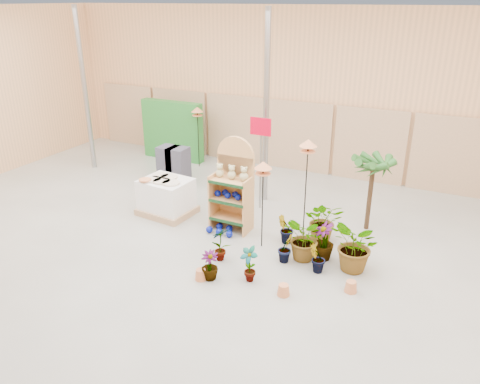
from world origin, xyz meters
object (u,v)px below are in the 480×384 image
(display_shelf, at_px, (234,187))
(bird_table_front, at_px, (263,168))
(pallet_stack, at_px, (166,197))
(potted_plant_2, at_px, (306,239))

(display_shelf, relative_size, bird_table_front, 1.12)
(display_shelf, xyz_separation_m, pallet_stack, (-1.70, -0.08, -0.51))
(display_shelf, bearing_deg, potted_plant_2, -19.03)
(pallet_stack, distance_m, potted_plant_2, 3.61)
(display_shelf, height_order, potted_plant_2, display_shelf)
(display_shelf, xyz_separation_m, potted_plant_2, (1.86, -0.66, -0.48))
(display_shelf, relative_size, pallet_stack, 1.61)
(bird_table_front, xyz_separation_m, potted_plant_2, (0.96, -0.12, -1.24))
(pallet_stack, bearing_deg, display_shelf, 7.86)
(display_shelf, distance_m, potted_plant_2, 2.03)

